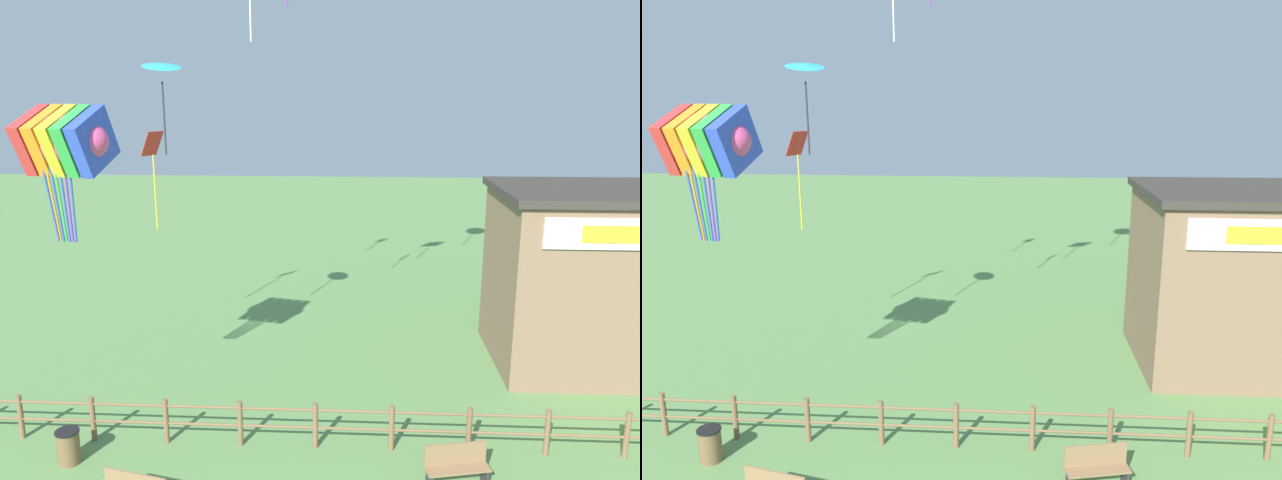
% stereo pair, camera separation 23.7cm
% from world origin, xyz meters
% --- Properties ---
extents(wooden_fence, '(19.25, 0.14, 1.21)m').
position_xyz_m(wooden_fence, '(0.00, 7.90, 0.68)').
color(wooden_fence, brown).
rests_on(wooden_fence, ground_plane).
extents(seaside_building, '(8.65, 5.13, 5.86)m').
position_xyz_m(seaside_building, '(9.77, 13.61, 2.94)').
color(seaside_building, '#84664C').
rests_on(seaside_building, ground_plane).
extents(park_bench_by_building, '(1.53, 0.71, 0.98)m').
position_xyz_m(park_bench_by_building, '(3.32, 6.57, 0.50)').
color(park_bench_by_building, olive).
rests_on(park_bench_by_building, ground_plane).
extents(trash_bin, '(0.58, 0.58, 0.85)m').
position_xyz_m(trash_bin, '(-5.92, 6.89, 0.43)').
color(trash_bin, brown).
rests_on(trash_bin, ground_plane).
extents(kite_rainbow_parafoil, '(2.58, 2.12, 3.30)m').
position_xyz_m(kite_rainbow_parafoil, '(-5.97, 8.31, 7.65)').
color(kite_rainbow_parafoil, '#E54C8C').
extents(kite_cyan_delta, '(1.43, 1.42, 2.60)m').
position_xyz_m(kite_cyan_delta, '(-4.40, 11.06, 9.42)').
color(kite_cyan_delta, '#2DB2C6').
extents(kite_red_diamond, '(0.72, 0.80, 3.34)m').
position_xyz_m(kite_red_diamond, '(-5.83, 14.25, 6.55)').
color(kite_red_diamond, red).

